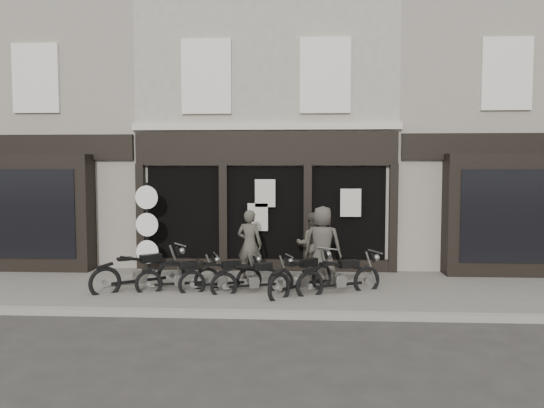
# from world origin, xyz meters

# --- Properties ---
(ground_plane) EXTENTS (90.00, 90.00, 0.00)m
(ground_plane) POSITION_xyz_m (0.00, 0.00, 0.00)
(ground_plane) COLOR #2D2B28
(ground_plane) RESTS_ON ground
(pavement) EXTENTS (30.00, 4.20, 0.12)m
(pavement) POSITION_xyz_m (0.00, 0.90, 0.06)
(pavement) COLOR #625C56
(pavement) RESTS_ON ground_plane
(kerb) EXTENTS (30.00, 0.25, 0.13)m
(kerb) POSITION_xyz_m (0.00, -1.25, 0.07)
(kerb) COLOR gray
(kerb) RESTS_ON ground_plane
(central_building) EXTENTS (7.30, 6.22, 8.34)m
(central_building) POSITION_xyz_m (0.00, 5.95, 4.08)
(central_building) COLOR #AFA596
(central_building) RESTS_ON ground
(neighbour_left) EXTENTS (5.60, 6.73, 8.34)m
(neighbour_left) POSITION_xyz_m (-6.35, 5.90, 4.04)
(neighbour_left) COLOR gray
(neighbour_left) RESTS_ON ground
(neighbour_right) EXTENTS (5.60, 6.73, 8.34)m
(neighbour_right) POSITION_xyz_m (6.35, 5.90, 4.04)
(neighbour_right) COLOR gray
(neighbour_right) RESTS_ON ground
(motorcycle_0) EXTENTS (2.00, 1.59, 1.11)m
(motorcycle_0) POSITION_xyz_m (-2.75, 0.51, 0.44)
(motorcycle_0) COLOR black
(motorcycle_0) RESTS_ON ground
(motorcycle_1) EXTENTS (1.89, 0.87, 0.94)m
(motorcycle_1) POSITION_xyz_m (-1.82, 0.48, 0.37)
(motorcycle_1) COLOR black
(motorcycle_1) RESTS_ON ground
(motorcycle_2) EXTENTS (1.86, 0.97, 0.94)m
(motorcycle_2) POSITION_xyz_m (-0.84, 0.51, 0.37)
(motorcycle_2) COLOR black
(motorcycle_2) RESTS_ON ground
(motorcycle_3) EXTENTS (1.87, 0.91, 0.93)m
(motorcycle_3) POSITION_xyz_m (-0.09, 0.37, 0.37)
(motorcycle_3) COLOR black
(motorcycle_3) RESTS_ON ground
(motorcycle_4) EXTENTS (1.59, 1.82, 1.05)m
(motorcycle_4) POSITION_xyz_m (1.00, 0.37, 0.42)
(motorcycle_4) COLOR black
(motorcycle_4) RESTS_ON ground
(motorcycle_5) EXTENTS (1.99, 1.16, 1.02)m
(motorcycle_5) POSITION_xyz_m (1.86, 0.44, 0.41)
(motorcycle_5) COLOR black
(motorcycle_5) RESTS_ON ground
(man_left) EXTENTS (0.72, 0.55, 1.76)m
(man_left) POSITION_xyz_m (-0.32, 1.77, 1.00)
(man_left) COLOR #413E35
(man_left) RESTS_ON pavement
(man_centre) EXTENTS (0.86, 0.69, 1.66)m
(man_centre) POSITION_xyz_m (1.25, 2.25, 0.95)
(man_centre) COLOR #454138
(man_centre) RESTS_ON pavement
(man_right) EXTENTS (1.03, 0.79, 1.88)m
(man_right) POSITION_xyz_m (1.50, 1.52, 1.06)
(man_right) COLOR #3F3A34
(man_right) RESTS_ON pavement
(advert_sign_post) EXTENTS (0.62, 0.40, 2.55)m
(advert_sign_post) POSITION_xyz_m (-3.08, 2.22, 1.24)
(advert_sign_post) COLOR black
(advert_sign_post) RESTS_ON ground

